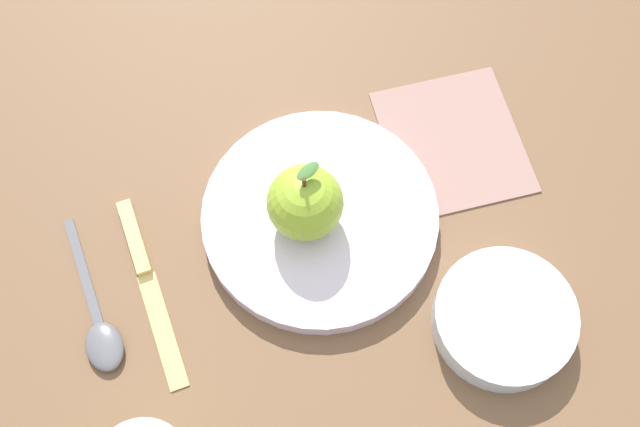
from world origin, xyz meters
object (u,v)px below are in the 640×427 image
(knife, at_px, (145,274))
(linen_napkin, at_px, (453,141))
(apple, at_px, (305,202))
(side_bowl, at_px, (505,318))
(dinner_plate, at_px, (320,217))
(spoon, at_px, (100,330))

(knife, relative_size, linen_napkin, 1.04)
(apple, xyz_separation_m, linen_napkin, (0.14, -0.11, -0.05))
(apple, relative_size, linen_napkin, 0.55)
(side_bowl, bearing_deg, dinner_plate, 77.73)
(apple, relative_size, knife, 0.53)
(side_bowl, bearing_deg, spoon, 110.54)
(dinner_plate, distance_m, linen_napkin, 0.16)
(linen_napkin, bearing_deg, dinner_plate, 142.48)
(apple, distance_m, linen_napkin, 0.19)
(knife, bearing_deg, linen_napkin, -45.16)
(apple, bearing_deg, side_bowl, -99.18)
(dinner_plate, xyz_separation_m, linen_napkin, (0.13, -0.10, -0.01))
(side_bowl, bearing_deg, knife, 101.18)
(dinner_plate, height_order, side_bowl, side_bowl)
(dinner_plate, xyz_separation_m, knife, (-0.11, 0.14, -0.01))
(dinner_plate, height_order, knife, dinner_plate)
(dinner_plate, xyz_separation_m, spoon, (-0.17, 0.16, -0.01))
(knife, bearing_deg, dinner_plate, -52.27)
(dinner_plate, height_order, linen_napkin, dinner_plate)
(side_bowl, relative_size, linen_napkin, 0.85)
(apple, relative_size, side_bowl, 0.65)
(apple, relative_size, spoon, 0.62)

